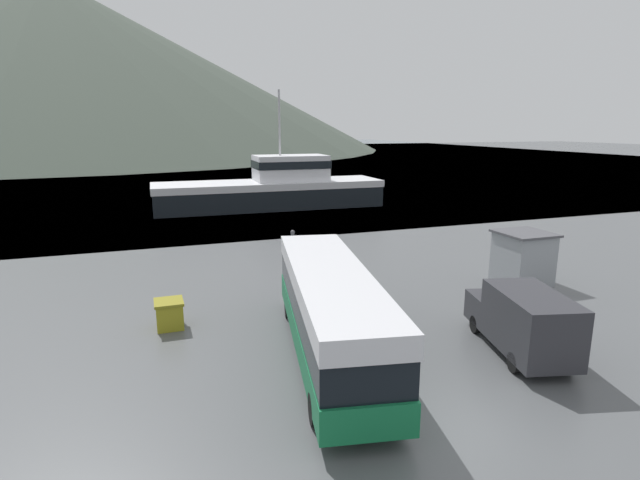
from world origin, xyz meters
name	(u,v)px	position (x,y,z in m)	size (l,w,h in m)	color
ground_plane	(461,428)	(0.00, 0.00, 0.00)	(400.00, 400.00, 0.00)	#515456
water_surface	(170,154)	(0.00, 144.27, 0.00)	(240.00, 240.00, 0.00)	slate
hill_backdrop	(55,65)	(-33.07, 185.42, 27.93)	(215.90, 215.90, 55.86)	#424C42
tour_bus	(330,309)	(-1.84, 5.28, 1.82)	(4.60, 11.70, 3.22)	#146B3D
delivery_van	(523,320)	(4.77, 3.24, 1.28)	(3.27, 5.66, 2.43)	#2D2D33
fishing_boat	(273,188)	(4.48, 38.47, 1.98)	(22.67, 6.23, 11.49)	black
storage_bin	(169,314)	(-7.10, 9.92, 0.59)	(1.14, 1.20, 1.15)	olive
dock_kiosk	(523,257)	(10.65, 10.00, 1.37)	(2.54, 2.56, 2.72)	#93999E
mooring_bollard	(293,236)	(1.89, 22.76, 0.50)	(0.30, 0.30, 0.92)	#4C4C51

